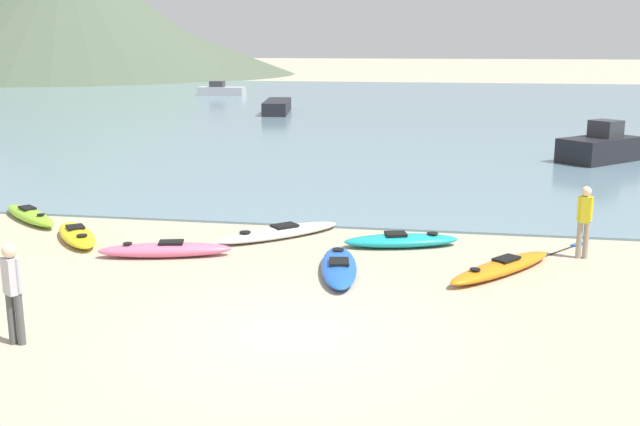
{
  "coord_description": "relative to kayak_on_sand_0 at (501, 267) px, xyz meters",
  "views": [
    {
      "loc": [
        2.47,
        -11.38,
        4.73
      ],
      "look_at": [
        -0.74,
        6.7,
        0.5
      ],
      "focal_mm": 42.0,
      "sensor_mm": 36.0,
      "label": 1
    }
  ],
  "objects": [
    {
      "name": "ground_plane",
      "position": [
        -3.59,
        -3.96,
        -0.14
      ],
      "size": [
        400.0,
        400.0,
        0.0
      ],
      "primitive_type": "plane",
      "color": "tan"
    },
    {
      "name": "bay_water",
      "position": [
        -3.59,
        38.21,
        -0.11
      ],
      "size": [
        160.0,
        70.0,
        0.06
      ],
      "primitive_type": "cube",
      "color": "slate",
      "rests_on": "ground_plane"
    },
    {
      "name": "far_hill_left",
      "position": [
        -55.95,
        87.91,
        5.79
      ],
      "size": [
        64.56,
        64.56,
        11.86
      ],
      "primitive_type": "cone",
      "color": "#4C5B47",
      "rests_on": "ground_plane"
    },
    {
      "name": "far_hill_midleft",
      "position": [
        -51.35,
        78.56,
        8.39
      ],
      "size": [
        46.78,
        46.78,
        17.06
      ],
      "primitive_type": "cone",
      "color": "#4C5B47",
      "rests_on": "ground_plane"
    },
    {
      "name": "kayak_on_sand_0",
      "position": [
        0.0,
        0.0,
        0.0
      ],
      "size": [
        2.52,
        2.97,
        0.32
      ],
      "color": "orange",
      "rests_on": "ground_plane"
    },
    {
      "name": "kayak_on_sand_2",
      "position": [
        -7.36,
        -0.05,
        0.02
      ],
      "size": [
        3.02,
        1.31,
        0.37
      ],
      "color": "#E5668C",
      "rests_on": "ground_plane"
    },
    {
      "name": "kayak_on_sand_3",
      "position": [
        -3.34,
        -0.55,
        -0.0
      ],
      "size": [
        1.22,
        3.03,
        0.32
      ],
      "color": "blue",
      "rests_on": "ground_plane"
    },
    {
      "name": "kayak_on_sand_4",
      "position": [
        -5.24,
        2.06,
        -0.01
      ],
      "size": [
        2.99,
        2.9,
        0.3
      ],
      "color": "white",
      "rests_on": "ground_plane"
    },
    {
      "name": "kayak_on_sand_5",
      "position": [
        -9.98,
        0.87,
        0.01
      ],
      "size": [
        2.16,
        2.49,
        0.35
      ],
      "color": "yellow",
      "rests_on": "ground_plane"
    },
    {
      "name": "kayak_on_sand_6",
      "position": [
        -12.21,
        2.55,
        0.03
      ],
      "size": [
        2.7,
        2.36,
        0.37
      ],
      "color": "#8CCC2D",
      "rests_on": "ground_plane"
    },
    {
      "name": "kayak_on_sand_7",
      "position": [
        -2.2,
        1.74,
        0.01
      ],
      "size": [
        2.82,
        1.47,
        0.34
      ],
      "color": "teal",
      "rests_on": "ground_plane"
    },
    {
      "name": "person_near_foreground",
      "position": [
        -7.83,
        -5.17,
        0.82
      ],
      "size": [
        0.34,
        0.28,
        1.66
      ],
      "color": "#4C4C4C",
      "rests_on": "ground_plane"
    },
    {
      "name": "person_near_waterline",
      "position": [
        1.83,
        1.48,
        0.8
      ],
      "size": [
        0.33,
        0.26,
        1.63
      ],
      "color": "gray",
      "rests_on": "ground_plane"
    },
    {
      "name": "moored_boat_0",
      "position": [
        -21.35,
        48.79,
        0.35
      ],
      "size": [
        4.08,
        1.89,
        1.23
      ],
      "color": "#B2B2B7",
      "rests_on": "bay_water"
    },
    {
      "name": "moored_boat_2",
      "position": [
        4.66,
        15.61,
        0.49
      ],
      "size": [
        3.54,
        3.55,
        1.62
      ],
      "color": "black",
      "rests_on": "bay_water"
    },
    {
      "name": "moored_boat_3",
      "position": [
        -12.68,
        33.47,
        0.34
      ],
      "size": [
        2.36,
        5.88,
        0.83
      ],
      "color": "black",
      "rests_on": "bay_water"
    },
    {
      "name": "loose_paddle",
      "position": [
        1.24,
        1.69,
        -0.12
      ],
      "size": [
        1.82,
        2.32,
        0.03
      ],
      "color": "black",
      "rests_on": "ground_plane"
    }
  ]
}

